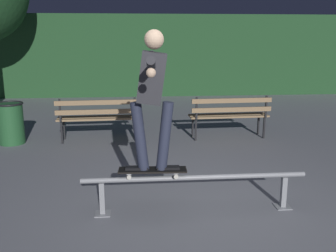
% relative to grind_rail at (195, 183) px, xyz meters
% --- Properties ---
extents(ground_plane, '(90.00, 90.00, 0.00)m').
position_rel_grind_rail_xyz_m(ground_plane, '(0.00, -0.07, -0.34)').
color(ground_plane, slate).
extents(hedge_backdrop, '(24.00, 1.20, 2.76)m').
position_rel_grind_rail_xyz_m(hedge_backdrop, '(0.00, 9.44, 1.03)').
color(hedge_backdrop, '#234C28').
rests_on(hedge_backdrop, ground).
extents(grind_rail, '(2.63, 0.18, 0.45)m').
position_rel_grind_rail_xyz_m(grind_rail, '(0.00, 0.00, 0.00)').
color(grind_rail, gray).
rests_on(grind_rail, ground).
extents(skateboard, '(0.79, 0.24, 0.09)m').
position_rel_grind_rail_xyz_m(skateboard, '(-0.49, 0.00, 0.18)').
color(skateboard, black).
rests_on(skateboard, grind_rail).
extents(skateboarder, '(0.62, 1.41, 1.56)m').
position_rel_grind_rail_xyz_m(skateboarder, '(-0.49, -0.00, 1.11)').
color(skateboarder, black).
rests_on(skateboarder, skateboard).
extents(park_bench_leftmost, '(1.62, 0.48, 0.88)m').
position_rel_grind_rail_xyz_m(park_bench_leftmost, '(-1.40, 3.18, 0.19)').
color(park_bench_leftmost, black).
rests_on(park_bench_leftmost, ground).
extents(park_bench_left_center, '(1.62, 0.48, 0.88)m').
position_rel_grind_rail_xyz_m(park_bench_left_center, '(1.20, 3.18, 0.19)').
color(park_bench_left_center, black).
rests_on(park_bench_left_center, ground).
extents(trash_can, '(0.52, 0.52, 0.80)m').
position_rel_grind_rail_xyz_m(trash_can, '(-3.07, 3.19, 0.07)').
color(trash_can, '#23562D').
rests_on(trash_can, ground).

